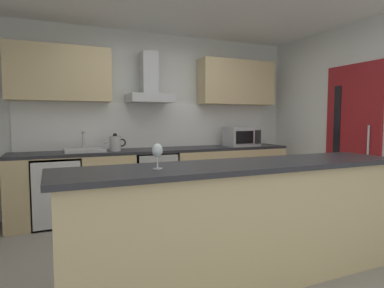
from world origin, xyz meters
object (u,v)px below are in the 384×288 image
at_px(oven, 153,180).
at_px(microwave, 242,137).
at_px(range_hood, 150,87).
at_px(kettle, 115,143).
at_px(sink, 84,150).
at_px(wine_glass, 157,151).
at_px(refrigerator, 57,191).

relative_size(oven, microwave, 1.60).
bearing_deg(range_hood, kettle, -162.86).
xyz_separation_m(sink, kettle, (0.39, -0.04, 0.08)).
bearing_deg(wine_glass, microwave, 46.72).
relative_size(refrigerator, sink, 1.70).
relative_size(microwave, sink, 1.00).
relative_size(sink, kettle, 1.73).
bearing_deg(kettle, sink, 173.45).
bearing_deg(sink, microwave, -0.94).
xyz_separation_m(oven, microwave, (1.44, -0.03, 0.59)).
height_order(refrigerator, sink, sink).
height_order(refrigerator, microwave, microwave).
bearing_deg(wine_glass, range_hood, 74.79).
bearing_deg(sink, refrigerator, -177.76).
height_order(range_hood, wine_glass, range_hood).
height_order(refrigerator, kettle, kettle).
bearing_deg(oven, microwave, -1.11).
bearing_deg(microwave, sink, 179.06).
relative_size(kettle, range_hood, 0.40).
distance_m(oven, kettle, 0.76).
xyz_separation_m(refrigerator, kettle, (0.74, -0.03, 0.58)).
height_order(oven, wine_glass, wine_glass).
distance_m(oven, range_hood, 1.33).
relative_size(microwave, range_hood, 0.69).
xyz_separation_m(microwave, range_hood, (-1.44, 0.16, 0.74)).
height_order(kettle, wine_glass, wine_glass).
bearing_deg(kettle, range_hood, 17.14).
bearing_deg(oven, sink, 179.31).
bearing_deg(sink, range_hood, 7.35).
relative_size(sink, wine_glass, 2.81).
bearing_deg(refrigerator, range_hood, 5.95).
distance_m(kettle, range_hood, 0.96).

